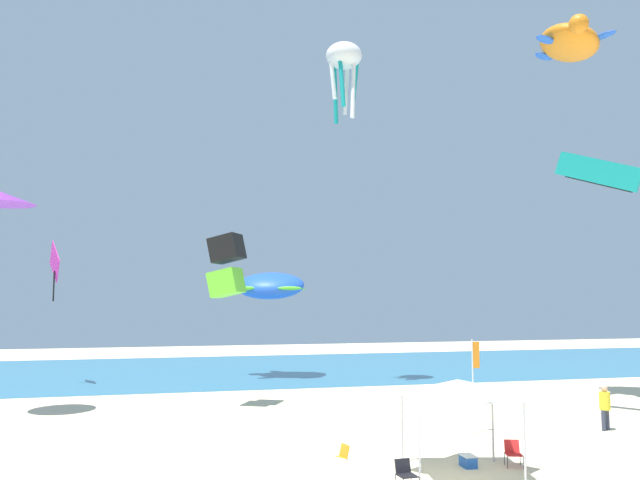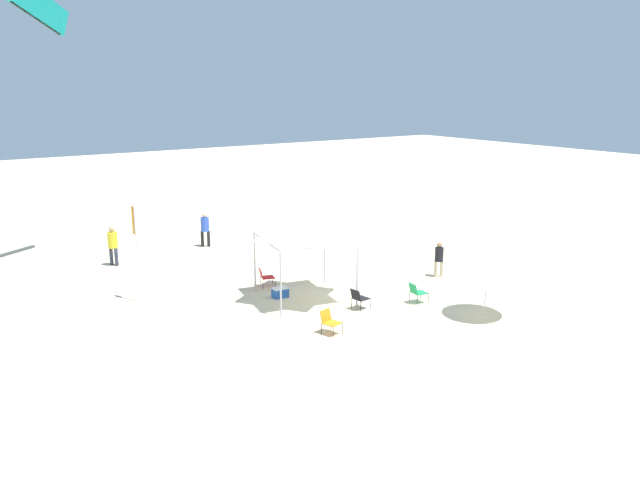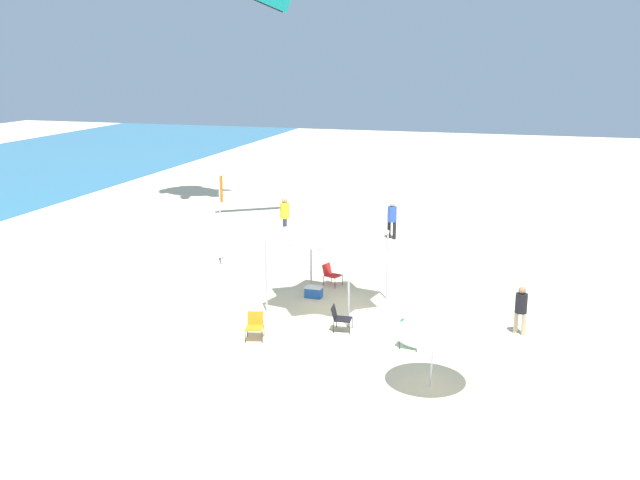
% 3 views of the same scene
% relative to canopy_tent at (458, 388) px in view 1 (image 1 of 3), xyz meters
% --- Properties ---
extents(ocean_strip, '(120.00, 23.28, 0.02)m').
position_rel_canopy_tent_xyz_m(ocean_strip, '(-1.55, 31.73, -2.69)').
color(ocean_strip, teal).
rests_on(ocean_strip, ground).
extents(canopy_tent, '(3.80, 3.76, 2.99)m').
position_rel_canopy_tent_xyz_m(canopy_tent, '(0.00, 0.00, 0.00)').
color(canopy_tent, '#B7B7BC').
rests_on(canopy_tent, ground).
extents(beach_umbrella, '(2.20, 2.20, 2.02)m').
position_rel_canopy_tent_xyz_m(beach_umbrella, '(-5.48, -4.41, -0.97)').
color(beach_umbrella, silver).
rests_on(beach_umbrella, ground).
extents(folding_chair_facing_ocean, '(0.69, 0.76, 0.82)m').
position_rel_canopy_tent_xyz_m(folding_chair_facing_ocean, '(2.22, 0.53, -2.23)').
color(folding_chair_facing_ocean, black).
rests_on(folding_chair_facing_ocean, ground).
extents(folding_chair_left_of_tent, '(0.74, 0.66, 0.82)m').
position_rel_canopy_tent_xyz_m(folding_chair_left_of_tent, '(-3.60, 1.34, -2.23)').
color(folding_chair_left_of_tent, black).
rests_on(folding_chair_left_of_tent, ground).
extents(folding_chair_right_of_tent, '(0.59, 0.67, 0.82)m').
position_rel_canopy_tent_xyz_m(folding_chair_right_of_tent, '(-2.23, -1.00, -2.23)').
color(folding_chair_right_of_tent, black).
rests_on(folding_chair_right_of_tent, ground).
extents(cooler_box, '(0.43, 0.63, 0.40)m').
position_rel_canopy_tent_xyz_m(cooler_box, '(0.67, 0.73, -2.50)').
color(cooler_box, blue).
rests_on(cooler_box, ground).
extents(banner_flag, '(0.36, 0.06, 3.88)m').
position_rel_canopy_tent_xyz_m(banner_flag, '(3.41, 5.53, -0.37)').
color(banner_flag, silver).
rests_on(banner_flag, ground).
extents(person_far_stroller, '(0.47, 0.45, 1.89)m').
position_rel_canopy_tent_xyz_m(person_far_stroller, '(9.10, 4.75, -1.59)').
color(person_far_stroller, '#33384C').
rests_on(person_far_stroller, ground).
extents(kite_turtle_blue, '(6.20, 5.94, 2.68)m').
position_rel_canopy_tent_xyz_m(kite_turtle_blue, '(-2.07, 26.09, 3.82)').
color(kite_turtle_blue, blue).
extents(kite_delta_purple, '(4.61, 4.61, 2.53)m').
position_rel_canopy_tent_xyz_m(kite_delta_purple, '(-17.17, 14.03, 7.76)').
color(kite_delta_purple, purple).
extents(kite_diamond_magenta, '(1.04, 2.61, 3.96)m').
position_rel_canopy_tent_xyz_m(kite_diamond_magenta, '(-16.38, 25.15, 5.16)').
color(kite_diamond_magenta, '#E02D9E').
extents(kite_box_black, '(2.20, 2.10, 3.38)m').
position_rel_canopy_tent_xyz_m(kite_box_black, '(-6.19, 14.09, 4.61)').
color(kite_box_black, black).
extents(kite_parafoil_teal, '(2.73, 3.30, 2.41)m').
position_rel_canopy_tent_xyz_m(kite_parafoil_teal, '(10.78, 6.74, 8.94)').
color(kite_parafoil_teal, teal).
extents(kite_octopus_white, '(2.40, 2.40, 5.33)m').
position_rel_canopy_tent_xyz_m(kite_octopus_white, '(1.98, 20.25, 18.79)').
color(kite_octopus_white, white).
extents(kite_turtle_orange, '(5.08, 5.19, 2.31)m').
position_rel_canopy_tent_xyz_m(kite_turtle_orange, '(12.57, 10.98, 17.28)').
color(kite_turtle_orange, orange).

